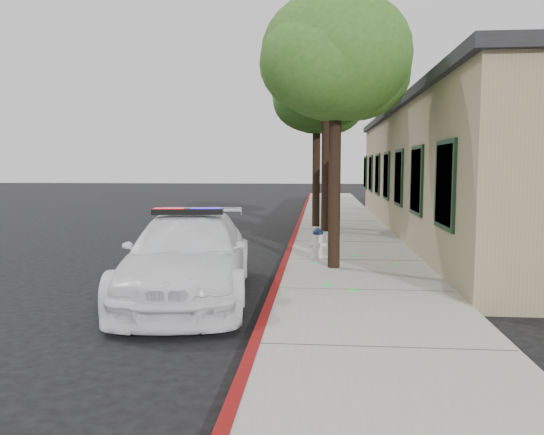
{
  "coord_description": "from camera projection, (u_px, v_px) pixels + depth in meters",
  "views": [
    {
      "loc": [
        0.84,
        -9.35,
        2.31
      ],
      "look_at": [
        -0.18,
        2.12,
        1.19
      ],
      "focal_mm": 35.63,
      "sensor_mm": 36.0,
      "label": 1
    }
  ],
  "objects": [
    {
      "name": "ground",
      "position": [
        272.0,
        296.0,
        9.56
      ],
      "size": [
        120.0,
        120.0,
        0.0
      ],
      "primitive_type": "plane",
      "color": "black",
      "rests_on": "ground"
    },
    {
      "name": "sidewalk",
      "position": [
        353.0,
        263.0,
        12.39
      ],
      "size": [
        3.2,
        60.0,
        0.15
      ],
      "primitive_type": "cube",
      "color": "gray",
      "rests_on": "ground"
    },
    {
      "name": "red_curb",
      "position": [
        286.0,
        262.0,
        12.52
      ],
      "size": [
        0.14,
        60.0,
        0.16
      ],
      "primitive_type": "cube",
      "color": "maroon",
      "rests_on": "ground"
    },
    {
      "name": "clapboard_building",
      "position": [
        499.0,
        171.0,
        17.69
      ],
      "size": [
        7.3,
        20.89,
        4.24
      ],
      "color": "#91865F",
      "rests_on": "ground"
    },
    {
      "name": "police_car",
      "position": [
        189.0,
        256.0,
        9.37
      ],
      "size": [
        2.62,
        5.22,
        1.58
      ],
      "rotation": [
        0.0,
        0.0,
        0.12
      ],
      "color": "white",
      "rests_on": "ground"
    },
    {
      "name": "fire_hydrant",
      "position": [
        318.0,
        243.0,
        12.54
      ],
      "size": [
        0.4,
        0.35,
        0.71
      ],
      "rotation": [
        0.0,
        0.0,
        0.03
      ],
      "color": "white",
      "rests_on": "sidewalk"
    },
    {
      "name": "street_tree_near",
      "position": [
        336.0,
        62.0,
        11.05
      ],
      "size": [
        3.15,
        3.15,
        5.72
      ],
      "rotation": [
        0.0,
        0.0,
        0.21
      ],
      "color": "black",
      "rests_on": "sidewalk"
    },
    {
      "name": "street_tree_mid",
      "position": [
        327.0,
        75.0,
        17.41
      ],
      "size": [
        3.51,
        3.67,
        6.71
      ],
      "rotation": [
        0.0,
        0.0,
        0.41
      ],
      "color": "black",
      "rests_on": "sidewalk"
    },
    {
      "name": "street_tree_far",
      "position": [
        318.0,
        99.0,
        18.82
      ],
      "size": [
        3.25,
        3.18,
        5.93
      ],
      "rotation": [
        0.0,
        0.0,
        0.17
      ],
      "color": "black",
      "rests_on": "sidewalk"
    }
  ]
}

